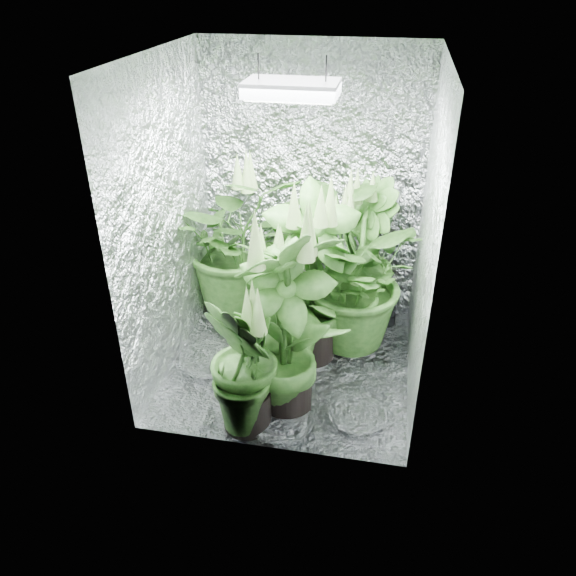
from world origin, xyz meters
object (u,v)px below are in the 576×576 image
at_px(plant_d, 278,313).
at_px(circulation_fan, 383,305).
at_px(plant_b, 313,279).
at_px(plant_a, 239,239).
at_px(plant_f, 286,323).
at_px(grow_lamp, 292,89).
at_px(plant_c, 358,256).
at_px(plant_g, 245,365).
at_px(plant_e, 347,278).

xyz_separation_m(plant_d, circulation_fan, (0.65, 0.77, -0.34)).
distance_m(plant_b, circulation_fan, 0.83).
bearing_deg(plant_b, plant_a, 140.58).
height_order(plant_f, circulation_fan, plant_f).
bearing_deg(plant_d, grow_lamp, 68.27).
bearing_deg(plant_c, plant_a, 177.74).
bearing_deg(plant_g, plant_d, 80.10).
distance_m(grow_lamp, plant_g, 1.53).
bearing_deg(plant_g, plant_b, 70.12).
bearing_deg(grow_lamp, plant_c, 57.77).
xyz_separation_m(plant_b, plant_e, (0.21, 0.17, -0.06)).
height_order(grow_lamp, circulation_fan, grow_lamp).
distance_m(plant_e, plant_f, 0.79).
bearing_deg(circulation_fan, plant_c, -173.19).
height_order(plant_c, plant_d, plant_c).
height_order(plant_a, plant_d, plant_a).
relative_size(plant_b, plant_d, 1.23).
bearing_deg(plant_a, plant_g, -73.57).
height_order(plant_a, plant_g, plant_a).
relative_size(plant_f, plant_g, 1.37).
bearing_deg(plant_c, grow_lamp, -122.23).
relative_size(plant_b, plant_e, 1.13).
relative_size(plant_c, plant_e, 1.03).
distance_m(plant_d, plant_e, 0.58).
bearing_deg(circulation_fan, plant_d, -128.07).
bearing_deg(plant_a, plant_c, -2.26).
height_order(plant_c, plant_g, plant_c).
bearing_deg(plant_f, plant_b, 82.81).
distance_m(plant_f, circulation_fan, 1.29).
bearing_deg(plant_e, plant_g, -117.70).
bearing_deg(plant_b, plant_g, -109.88).
relative_size(plant_a, plant_b, 1.00).
distance_m(plant_a, plant_c, 0.90).
relative_size(plant_c, plant_g, 1.21).
height_order(plant_e, circulation_fan, plant_e).
distance_m(grow_lamp, circulation_fan, 1.88).
height_order(plant_f, plant_g, plant_f).
xyz_separation_m(grow_lamp, plant_g, (-0.14, -0.64, -1.38)).
xyz_separation_m(grow_lamp, plant_c, (0.38, 0.60, -1.26)).
xyz_separation_m(plant_e, plant_f, (-0.28, -0.73, 0.08)).
bearing_deg(plant_f, plant_e, 68.94).
distance_m(plant_a, plant_g, 1.34).
distance_m(grow_lamp, plant_b, 1.22).
distance_m(plant_c, plant_g, 1.36).
bearing_deg(plant_g, plant_e, 62.30).
height_order(plant_d, plant_e, plant_e).
height_order(plant_b, plant_d, plant_b).
relative_size(plant_b, circulation_fan, 3.57).
bearing_deg(plant_d, plant_f, -69.91).
bearing_deg(plant_c, plant_e, -97.75).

